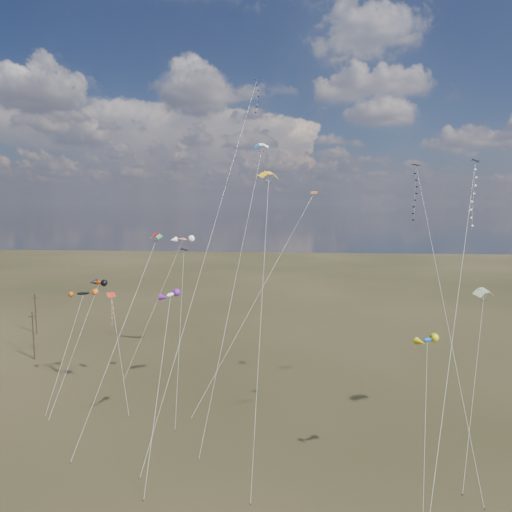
# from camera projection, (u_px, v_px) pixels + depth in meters

# --- Properties ---
(ground) EXTENTS (400.00, 400.00, 0.00)m
(ground) POSITION_uv_depth(u_px,v_px,m) (238.00, 481.00, 42.39)
(ground) COLOR black
(ground) RESTS_ON ground
(utility_pole_near) EXTENTS (1.40, 0.20, 8.00)m
(utility_pole_near) POSITION_uv_depth(u_px,v_px,m) (33.00, 335.00, 75.08)
(utility_pole_near) COLOR black
(utility_pole_near) RESTS_ON ground
(utility_pole_far) EXTENTS (1.40, 0.20, 8.00)m
(utility_pole_far) POSITION_uv_depth(u_px,v_px,m) (36.00, 314.00, 89.66)
(utility_pole_far) COLOR black
(utility_pole_far) RESTS_ON ground
(diamond_black_high) EXTENTS (2.95, 18.95, 30.28)m
(diamond_black_high) POSITION_uv_depth(u_px,v_px,m) (418.00, 204.00, 52.80)
(diamond_black_high) COLOR black
(diamond_black_high) RESTS_ON ground
(diamond_navy_tall) EXTENTS (9.30, 25.53, 42.58)m
(diamond_navy_tall) POSITION_uv_depth(u_px,v_px,m) (249.00, 121.00, 60.22)
(diamond_navy_tall) COLOR #100F4C
(diamond_navy_tall) RESTS_ON ground
(diamond_black_mid) EXTENTS (1.83, 11.27, 19.74)m
(diamond_black_mid) POSITION_uv_depth(u_px,v_px,m) (182.00, 290.00, 58.09)
(diamond_black_mid) COLOR black
(diamond_black_mid) RESTS_ON ground
(diamond_red_low) EXTENTS (5.22, 7.23, 13.87)m
(diamond_red_low) POSITION_uv_depth(u_px,v_px,m) (112.00, 313.00, 60.37)
(diamond_red_low) COLOR red
(diamond_red_low) RESTS_ON ground
(diamond_navy_right) EXTENTS (10.22, 21.69, 29.79)m
(diamond_navy_right) POSITION_uv_depth(u_px,v_px,m) (471.00, 210.00, 41.71)
(diamond_navy_right) COLOR navy
(diamond_navy_right) RESTS_ON ground
(diamond_orange_center) EXTENTS (15.48, 18.61, 27.47)m
(diamond_orange_center) POSITION_uv_depth(u_px,v_px,m) (284.00, 248.00, 64.22)
(diamond_orange_center) COLOR orange
(diamond_orange_center) RESTS_ON ground
(parafoil_yellow) EXTENTS (2.67, 17.87, 29.72)m
(parafoil_yellow) POSITION_uv_depth(u_px,v_px,m) (269.00, 174.00, 52.01)
(parafoil_yellow) COLOR #E09F0E
(parafoil_yellow) RESTS_ON ground
(parafoil_blue_white) EXTENTS (5.60, 24.29, 34.52)m
(parafoil_blue_white) POSITION_uv_depth(u_px,v_px,m) (261.00, 146.00, 64.49)
(parafoil_blue_white) COLOR #2168B1
(parafoil_blue_white) RESTS_ON ground
(parafoil_striped) EXTENTS (6.91, 12.96, 16.91)m
(parafoil_striped) POSITION_uv_depth(u_px,v_px,m) (484.00, 291.00, 49.44)
(parafoil_striped) COLOR gold
(parafoil_striped) RESTS_ON ground
(parafoil_tricolor) EXTENTS (5.37, 16.57, 22.17)m
(parafoil_tricolor) POSITION_uv_depth(u_px,v_px,m) (155.00, 237.00, 57.72)
(parafoil_tricolor) COLOR yellow
(parafoil_tricolor) RESTS_ON ground
(novelty_black_orange) EXTENTS (3.58, 11.97, 13.62)m
(novelty_black_orange) POSITION_uv_depth(u_px,v_px,m) (83.00, 294.00, 63.85)
(novelty_black_orange) COLOR black
(novelty_black_orange) RESTS_ON ground
(novelty_orange_black) EXTENTS (4.40, 10.17, 15.68)m
(novelty_orange_black) POSITION_uv_depth(u_px,v_px,m) (98.00, 283.00, 60.61)
(novelty_orange_black) COLOR #ED3704
(novelty_orange_black) RESTS_ON ground
(novelty_white_purple) EXTENTS (1.71, 12.08, 16.49)m
(novelty_white_purple) POSITION_uv_depth(u_px,v_px,m) (170.00, 295.00, 48.28)
(novelty_white_purple) COLOR white
(novelty_white_purple) RESTS_ON ground
(novelty_redwhite_stripe) EXTENTS (8.10, 13.64, 20.42)m
(novelty_redwhite_stripe) POSITION_uv_depth(u_px,v_px,m) (182.00, 240.00, 75.15)
(novelty_redwhite_stripe) COLOR red
(novelty_redwhite_stripe) RESTS_ON ground
(novelty_blue_yellow) EXTENTS (3.31, 9.78, 14.05)m
(novelty_blue_yellow) POSITION_uv_depth(u_px,v_px,m) (427.00, 341.00, 40.49)
(novelty_blue_yellow) COLOR #0B45B3
(novelty_blue_yellow) RESTS_ON ground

